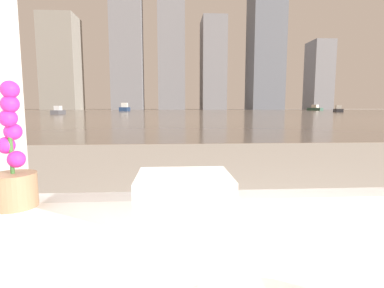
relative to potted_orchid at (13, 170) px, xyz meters
The scene contains 13 objects.
potted_orchid is the anchor object (origin of this frame).
towel_stack 0.52m from the potted_orchid, 13.20° to the right, with size 0.25×0.21×0.12m.
harbor_water 61.14m from the potted_orchid, 89.31° to the left, with size 180.00×110.00×0.01m.
harbor_boat_0 70.76m from the potted_orchid, 98.61° to the left, with size 1.86×5.09×1.90m.
harbor_boat_1 40.54m from the potted_orchid, 110.10° to the left, with size 1.03×2.84×1.06m.
harbor_boat_3 88.01m from the potted_orchid, 63.51° to the left, with size 3.21×4.38×1.57m.
harbor_boat_5 60.75m from the potted_orchid, 59.53° to the left, with size 2.19×3.55×1.26m.
skyline_tower_0 125.21m from the potted_orchid, 109.30° to the left, with size 12.58×12.74×34.49m.
skyline_tower_1 122.65m from the potted_orchid, 98.05° to the left, with size 11.75×8.01×66.09m.
skyline_tower_2 119.11m from the potted_orchid, 89.87° to the left, with size 10.16×7.64×44.63m.
skyline_tower_3 119.40m from the potted_orchid, 82.09° to the left, with size 8.98×13.93×34.30m.
skyline_tower_4 128.65m from the potted_orchid, 72.54° to the left, with size 12.29×13.46×78.10m.
skyline_tower_5 131.71m from the potted_orchid, 63.31° to the left, with size 7.99×10.49×26.67m.
Camera 1 is at (-0.26, -0.04, 0.87)m, focal length 28.00 mm.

